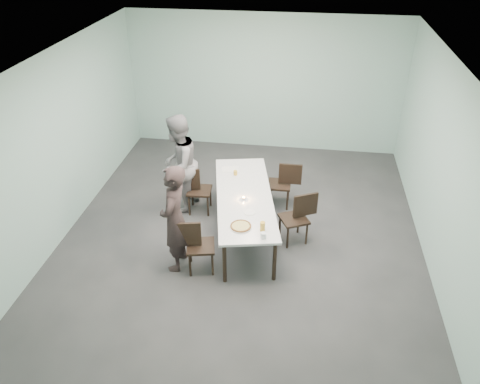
# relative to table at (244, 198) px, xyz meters

# --- Properties ---
(ground) EXTENTS (7.00, 7.00, 0.00)m
(ground) POSITION_rel_table_xyz_m (-0.03, -0.05, -0.69)
(ground) COLOR #333335
(ground) RESTS_ON ground
(room_shell) EXTENTS (6.02, 7.02, 3.01)m
(room_shell) POSITION_rel_table_xyz_m (-0.03, -0.05, 1.33)
(room_shell) COLOR #9CC4BB
(room_shell) RESTS_ON ground
(table) EXTENTS (1.40, 2.73, 0.75)m
(table) POSITION_rel_table_xyz_m (0.00, 0.00, 0.00)
(table) COLOR white
(table) RESTS_ON ground
(chair_near_left) EXTENTS (0.65, 0.50, 0.87)m
(chair_near_left) POSITION_rel_table_xyz_m (-0.61, -1.04, -0.19)
(chair_near_left) COLOR black
(chair_near_left) RESTS_ON ground
(chair_far_left) EXTENTS (0.62, 0.45, 0.87)m
(chair_far_left) POSITION_rel_table_xyz_m (-0.98, 0.55, -0.19)
(chair_far_left) COLOR black
(chair_far_left) RESTS_ON ground
(chair_near_right) EXTENTS (0.65, 0.56, 0.87)m
(chair_near_right) POSITION_rel_table_xyz_m (0.91, -0.06, -0.19)
(chair_near_right) COLOR black
(chair_near_right) RESTS_ON ground
(chair_far_right) EXTENTS (0.61, 0.42, 0.87)m
(chair_far_right) POSITION_rel_table_xyz_m (0.60, 0.98, -0.19)
(chair_far_right) COLOR black
(chair_far_right) RESTS_ON ground
(diner_near) EXTENTS (0.43, 0.64, 1.74)m
(diner_near) POSITION_rel_table_xyz_m (-0.91, -0.99, 0.18)
(diner_near) COLOR black
(diner_near) RESTS_ON ground
(diner_far) EXTENTS (0.88, 1.02, 1.83)m
(diner_far) POSITION_rel_table_xyz_m (-1.27, 0.60, 0.22)
(diner_far) COLOR slate
(diner_far) RESTS_ON ground
(pizza) EXTENTS (0.34, 0.34, 0.04)m
(pizza) POSITION_rel_table_xyz_m (0.07, -0.89, 0.08)
(pizza) COLOR white
(pizza) RESTS_ON table
(side_plate) EXTENTS (0.18, 0.18, 0.01)m
(side_plate) POSITION_rel_table_xyz_m (0.15, -0.49, 0.06)
(side_plate) COLOR white
(side_plate) RESTS_ON table
(beer_glass) EXTENTS (0.08, 0.08, 0.15)m
(beer_glass) POSITION_rel_table_xyz_m (0.40, -0.93, 0.13)
(beer_glass) COLOR gold
(beer_glass) RESTS_ON table
(water_tumbler) EXTENTS (0.08, 0.08, 0.09)m
(water_tumbler) POSITION_rel_table_xyz_m (0.43, -1.10, 0.10)
(water_tumbler) COLOR silver
(water_tumbler) RESTS_ON table
(tealight) EXTENTS (0.06, 0.06, 0.05)m
(tealight) POSITION_rel_table_xyz_m (0.01, -0.12, 0.08)
(tealight) COLOR silver
(tealight) RESTS_ON table
(amber_tumbler) EXTENTS (0.07, 0.07, 0.08)m
(amber_tumbler) POSITION_rel_table_xyz_m (-0.25, 0.66, 0.10)
(amber_tumbler) COLOR gold
(amber_tumbler) RESTS_ON table
(menu) EXTENTS (0.34, 0.28, 0.01)m
(menu) POSITION_rel_table_xyz_m (-0.37, 0.85, 0.06)
(menu) COLOR silver
(menu) RESTS_ON table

